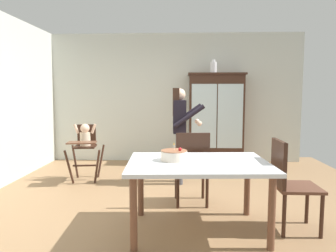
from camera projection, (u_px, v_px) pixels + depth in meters
ground_plane at (169, 202)px, 4.19m from camera, size 6.24×6.24×0.00m
wall_back at (174, 98)px, 6.66m from camera, size 5.32×0.06×2.70m
china_cabinet at (216, 119)px, 6.40m from camera, size 1.15×0.48×1.85m
ceramic_vase at (213, 67)px, 6.30m from camera, size 0.13×0.13×0.27m
high_chair_with_toddler at (85, 142)px, 5.18m from camera, size 0.64×0.73×0.95m
adult_person at (180, 123)px, 5.00m from camera, size 0.51×0.50×1.53m
dining_table at (198, 170)px, 3.25m from camera, size 1.50×1.11×0.74m
birthday_cake at (174, 155)px, 3.30m from camera, size 0.28×0.28×0.19m
dining_chair_far_side at (192, 163)px, 4.00m from camera, size 0.47×0.47×0.96m
dining_chair_right_end at (288, 179)px, 3.28m from camera, size 0.44×0.44×0.96m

